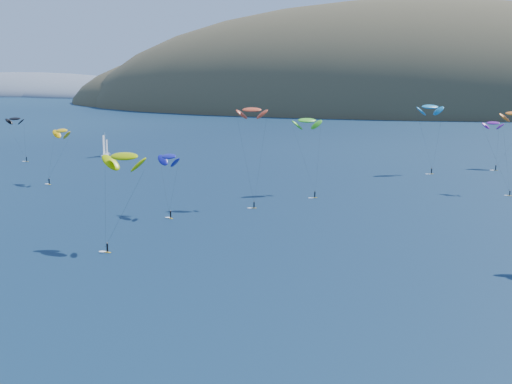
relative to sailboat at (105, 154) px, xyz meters
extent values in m
plane|color=black|center=(99.38, -195.59, -0.88)|extent=(2800.00, 2800.00, 0.00)
ellipsoid|color=#3D3526|center=(119.38, 364.41, -13.48)|extent=(600.00, 300.00, 210.00)
ellipsoid|color=#3D3526|center=(-40.62, 394.41, -8.08)|extent=(340.00, 240.00, 120.00)
ellipsoid|color=slate|center=(-380.62, 564.41, -4.48)|extent=(400.00, 240.00, 60.00)
ellipsoid|color=slate|center=(-240.62, 524.41, -3.52)|extent=(240.00, 180.00, 44.00)
cube|color=white|center=(0.00, -0.01, -0.56)|extent=(2.96, 7.08, 0.82)
cylinder|color=white|center=(0.00, 0.44, 4.25)|extent=(0.13, 0.13, 9.61)
cube|color=gold|center=(12.64, -69.43, -0.84)|extent=(1.59, 1.16, 0.09)
cylinder|color=black|center=(12.64, -69.43, 0.14)|extent=(0.37, 0.37, 1.67)
sphere|color=#8C6047|center=(12.64, -69.43, 1.12)|extent=(0.28, 0.28, 0.28)
ellipsoid|color=#FFBD09|center=(14.89, -63.82, 16.02)|extent=(9.18, 7.43, 4.65)
cube|color=gold|center=(66.24, -142.41, -0.84)|extent=(1.63, 0.81, 0.09)
cylinder|color=black|center=(66.24, -142.41, 0.15)|extent=(0.37, 0.37, 1.68)
sphere|color=#8C6047|center=(66.24, -142.41, 1.12)|extent=(0.28, 0.28, 0.28)
ellipsoid|color=#A7C400|center=(67.39, -134.90, 18.25)|extent=(11.19, 7.09, 5.78)
cube|color=gold|center=(99.23, -72.86, -0.84)|extent=(1.52, 1.16, 0.08)
cylinder|color=black|center=(99.23, -72.86, 0.11)|extent=(0.35, 0.35, 1.62)
sphere|color=#8C6047|center=(99.23, -72.86, 1.05)|extent=(0.27, 0.27, 0.27)
ellipsoid|color=green|center=(95.01, -62.29, 20.67)|extent=(9.83, 8.22, 5.00)
cube|color=gold|center=(132.73, -19.25, -0.84)|extent=(1.67, 1.21, 0.09)
cylinder|color=black|center=(132.73, -19.25, 0.20)|extent=(0.39, 0.39, 1.76)
sphere|color=#8C6047|center=(132.73, -19.25, 1.22)|extent=(0.30, 0.30, 0.30)
ellipsoid|color=#167EB3|center=(131.35, -13.61, 22.35)|extent=(10.88, 8.78, 5.51)
cube|color=gold|center=(154.73, -56.70, -0.85)|extent=(1.32, 0.71, 0.07)
cylinder|color=black|center=(154.73, -56.70, -0.05)|extent=(0.30, 0.30, 1.35)
sphere|color=#8C6047|center=(154.73, -56.70, 0.73)|extent=(0.23, 0.23, 0.23)
ellipsoid|color=#751795|center=(149.66, -48.16, 19.75)|extent=(6.64, 4.43, 3.40)
cube|color=gold|center=(85.43, -91.32, -0.84)|extent=(1.46, 0.75, 0.08)
cylinder|color=black|center=(85.43, -91.32, 0.04)|extent=(0.33, 0.33, 1.50)
sphere|color=#8C6047|center=(85.43, -91.32, 0.91)|extent=(0.25, 0.25, 0.25)
ellipsoid|color=#D04223|center=(83.35, -84.99, 25.12)|extent=(8.80, 5.69, 4.53)
cube|color=gold|center=(67.91, -108.59, -0.84)|extent=(1.47, 1.27, 0.08)
cylinder|color=black|center=(67.91, -108.59, 0.11)|extent=(0.36, 0.36, 1.62)
sphere|color=#8C6047|center=(67.91, -108.59, 1.05)|extent=(0.27, 0.27, 0.27)
ellipsoid|color=#131792|center=(65.54, -102.45, 14.03)|extent=(8.97, 8.17, 4.65)
cube|color=gold|center=(155.60, -4.99, -0.84)|extent=(1.57, 0.51, 0.09)
cylinder|color=black|center=(155.60, -4.99, 0.14)|extent=(0.36, 0.36, 1.66)
sphere|color=#8C6047|center=(155.60, -4.99, 1.10)|extent=(0.28, 0.28, 0.28)
cube|color=gold|center=(-23.19, -22.47, -0.84)|extent=(1.51, 0.46, 0.08)
cylinder|color=black|center=(-23.19, -22.47, 0.11)|extent=(0.35, 0.35, 1.61)
sphere|color=#8C6047|center=(-23.19, -22.47, 1.04)|extent=(0.27, 0.27, 0.27)
ellipsoid|color=black|center=(-29.37, -19.09, 15.73)|extent=(7.62, 3.63, 4.23)
camera|label=1|loc=(128.21, -274.30, 37.80)|focal=50.00mm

